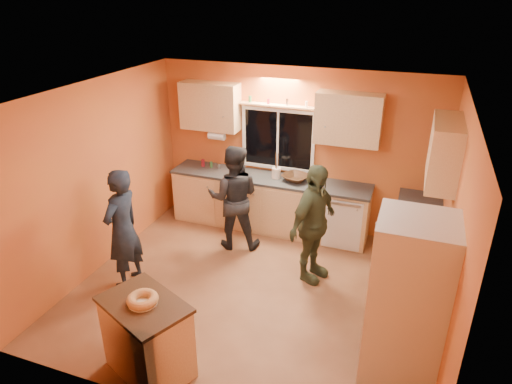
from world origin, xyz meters
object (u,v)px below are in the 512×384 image
at_px(person_left, 123,230).
at_px(person_center, 234,198).
at_px(refrigerator, 407,302).
at_px(island, 147,337).
at_px(person_right, 313,224).

bearing_deg(person_left, person_center, 149.96).
distance_m(refrigerator, person_left, 3.54).
xyz_separation_m(island, person_right, (1.17, 2.20, 0.39)).
bearing_deg(person_left, refrigerator, 88.28).
relative_size(refrigerator, island, 1.69).
bearing_deg(person_left, person_right, 117.44).
bearing_deg(person_left, island, 46.26).
relative_size(person_center, person_right, 0.98).
bearing_deg(person_right, person_center, 90.93).
height_order(island, person_left, person_left).
relative_size(island, person_right, 0.64).
height_order(person_center, person_right, person_right).
relative_size(island, person_center, 0.66).
xyz_separation_m(person_center, person_right, (1.31, -0.44, 0.02)).
bearing_deg(island, person_left, 156.05).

